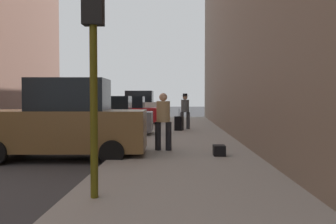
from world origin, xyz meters
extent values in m
cube|color=gray|center=(6.00, 0.00, 0.07)|extent=(4.00, 40.00, 0.15)
cube|color=brown|center=(2.60, -0.45, 0.82)|extent=(4.66, 2.00, 1.10)
cube|color=black|center=(2.80, -0.44, 1.80)|extent=(2.12, 1.63, 0.90)
cylinder|color=black|center=(1.07, 0.42, 0.32)|extent=(0.65, 0.24, 0.64)
cylinder|color=black|center=(4.06, 0.52, 0.32)|extent=(0.65, 0.24, 0.64)
cylinder|color=black|center=(4.13, -1.32, 0.32)|extent=(0.65, 0.24, 0.64)
cube|color=slate|center=(2.60, 5.30, 0.69)|extent=(4.25, 1.95, 0.84)
cube|color=black|center=(2.80, 5.31, 1.44)|extent=(1.93, 1.62, 0.70)
cylinder|color=black|center=(1.21, 6.18, 0.32)|extent=(0.65, 0.24, 0.64)
cylinder|color=black|center=(1.26, 4.34, 0.32)|extent=(0.65, 0.24, 0.64)
cylinder|color=black|center=(3.94, 6.26, 0.32)|extent=(0.65, 0.24, 0.64)
cylinder|color=black|center=(3.99, 4.42, 0.32)|extent=(0.65, 0.24, 0.64)
cube|color=#B2191E|center=(2.60, 11.76, 0.69)|extent=(4.20, 1.85, 0.84)
cube|color=black|center=(2.80, 11.76, 1.44)|extent=(1.89, 1.57, 0.70)
cylinder|color=black|center=(1.23, 12.68, 0.32)|extent=(0.64, 0.22, 0.64)
cylinder|color=black|center=(1.24, 10.84, 0.32)|extent=(0.64, 0.22, 0.64)
cylinder|color=black|center=(3.96, 12.68, 0.32)|extent=(0.64, 0.22, 0.64)
cylinder|color=black|center=(3.97, 10.84, 0.32)|extent=(0.64, 0.22, 0.64)
cube|color=silver|center=(2.60, 18.41, 0.82)|extent=(4.63, 1.93, 1.10)
cube|color=black|center=(2.80, 18.40, 1.80)|extent=(2.10, 1.60, 0.90)
cylinder|color=black|center=(1.12, 19.36, 0.32)|extent=(0.64, 0.23, 0.64)
cylinder|color=black|center=(1.09, 17.52, 0.32)|extent=(0.64, 0.23, 0.64)
cylinder|color=black|center=(4.11, 19.30, 0.32)|extent=(0.64, 0.23, 0.64)
cylinder|color=black|center=(4.08, 17.46, 0.32)|extent=(0.64, 0.23, 0.64)
cylinder|color=red|center=(4.45, 2.60, 0.43)|extent=(0.22, 0.22, 0.55)
sphere|color=red|center=(4.45, 2.60, 0.76)|extent=(0.20, 0.20, 0.20)
cylinder|color=red|center=(4.29, 2.60, 0.45)|extent=(0.10, 0.09, 0.09)
cylinder|color=red|center=(4.61, 2.60, 0.45)|extent=(0.10, 0.09, 0.09)
cylinder|color=#514C0F|center=(4.50, -4.97, 1.95)|extent=(0.12, 0.12, 3.60)
sphere|color=green|center=(4.50, -4.84, 3.02)|extent=(0.14, 0.14, 0.14)
cylinder|color=#333338|center=(6.02, 7.93, 0.57)|extent=(0.22, 0.22, 0.85)
cylinder|color=#333338|center=(6.32, 8.01, 0.57)|extent=(0.22, 0.22, 0.85)
cylinder|color=#4C5156|center=(6.17, 7.97, 1.31)|extent=(0.49, 0.49, 0.62)
sphere|color=tan|center=(6.17, 7.97, 1.74)|extent=(0.24, 0.24, 0.24)
cylinder|color=black|center=(6.17, 7.97, 1.81)|extent=(0.34, 0.34, 0.02)
cylinder|color=black|center=(6.17, 7.97, 1.87)|extent=(0.23, 0.23, 0.11)
cylinder|color=black|center=(5.22, 0.38, 0.57)|extent=(0.20, 0.20, 0.85)
cylinder|color=black|center=(5.53, 0.33, 0.57)|extent=(0.20, 0.20, 0.85)
cylinder|color=tan|center=(5.38, 0.35, 1.31)|extent=(0.45, 0.45, 0.62)
sphere|color=tan|center=(5.38, 0.35, 1.74)|extent=(0.24, 0.24, 0.24)
cube|color=black|center=(5.87, 7.18, 0.49)|extent=(0.46, 0.62, 0.68)
cylinder|color=#333333|center=(5.87, 7.18, 1.01)|extent=(0.02, 0.02, 0.36)
cube|color=black|center=(6.94, -0.62, 0.29)|extent=(0.32, 0.44, 0.28)
camera|label=1|loc=(5.82, -10.78, 1.73)|focal=40.00mm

